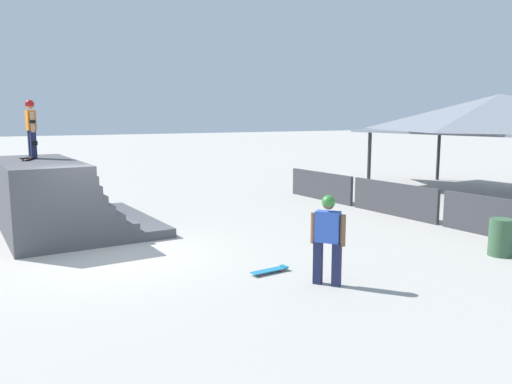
% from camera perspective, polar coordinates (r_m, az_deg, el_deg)
% --- Properties ---
extents(ground_plane, '(160.00, 160.00, 0.00)m').
position_cam_1_polar(ground_plane, '(11.98, -16.21, -6.90)').
color(ground_plane, '#ADA8A0').
extents(quarter_pipe_ramp, '(4.74, 3.84, 1.98)m').
position_cam_1_polar(quarter_pipe_ramp, '(14.64, -22.04, -0.96)').
color(quarter_pipe_ramp, '#4C4C51').
rests_on(quarter_pipe_ramp, ground).
extents(skater_on_deck, '(0.69, 0.24, 1.62)m').
position_cam_1_polar(skater_on_deck, '(15.21, -24.32, 7.00)').
color(skater_on_deck, '#1E2347').
rests_on(skater_on_deck, quarter_pipe_ramp).
extents(skateboard_on_deck, '(0.85, 0.52, 0.09)m').
position_cam_1_polar(skateboard_on_deck, '(14.77, -24.60, 3.57)').
color(skateboard_on_deck, red).
rests_on(skateboard_on_deck, quarter_pipe_ramp).
extents(bystander_walking, '(0.61, 0.47, 1.71)m').
position_cam_1_polar(bystander_walking, '(9.36, 8.21, -4.62)').
color(bystander_walking, '#1E2347').
rests_on(bystander_walking, ground).
extents(skateboard_on_ground, '(0.24, 0.84, 0.09)m').
position_cam_1_polar(skateboard_on_ground, '(10.21, 1.70, -8.90)').
color(skateboard_on_ground, red).
rests_on(skateboard_on_ground, ground).
extents(barrier_fence, '(10.80, 0.12, 1.05)m').
position_cam_1_polar(barrier_fence, '(16.55, 15.44, -0.79)').
color(barrier_fence, '#3D3D42').
rests_on(barrier_fence, ground).
extents(pavilion_shelter, '(10.79, 5.57, 4.02)m').
position_cam_1_polar(pavilion_shelter, '(21.98, 26.00, 7.98)').
color(pavilion_shelter, '#2D2D33').
rests_on(pavilion_shelter, ground).
extents(trash_bin, '(0.52, 0.52, 0.85)m').
position_cam_1_polar(trash_bin, '(12.62, 26.18, -4.68)').
color(trash_bin, '#385B3D').
rests_on(trash_bin, ground).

